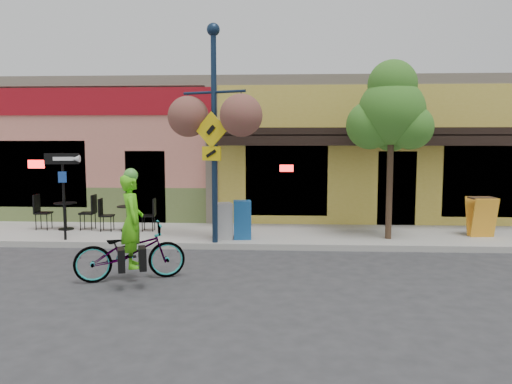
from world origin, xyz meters
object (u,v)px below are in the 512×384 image
at_px(bicycle, 130,252).
at_px(street_tree, 391,149).
at_px(cyclist_rider, 132,234).
at_px(one_way_sign, 64,197).
at_px(lamp_post, 214,135).
at_px(building, 254,150).
at_px(newspaper_box_grey, 223,221).
at_px(newspaper_box_blue, 242,220).

distance_m(bicycle, street_tree, 6.79).
bearing_deg(cyclist_rider, one_way_sign, 21.99).
bearing_deg(lamp_post, one_way_sign, -159.85).
bearing_deg(lamp_post, building, 107.20).
bearing_deg(street_tree, cyclist_rider, -147.35).
distance_m(one_way_sign, newspaper_box_grey, 3.97).
bearing_deg(one_way_sign, building, 49.30).
bearing_deg(newspaper_box_grey, building, 67.93).
xyz_separation_m(bicycle, newspaper_box_grey, (1.36, 3.21, 0.07)).
height_order(building, newspaper_box_blue, building).
bearing_deg(bicycle, building, -30.15).
xyz_separation_m(bicycle, lamp_post, (1.22, 2.80, 2.21)).
height_order(building, bicycle, building).
distance_m(lamp_post, street_tree, 4.37).
xyz_separation_m(newspaper_box_blue, newspaper_box_grey, (-0.48, -0.06, -0.03)).
bearing_deg(newspaper_box_grey, bicycle, -131.49).
relative_size(cyclist_rider, newspaper_box_grey, 1.92).
relative_size(newspaper_box_blue, street_tree, 0.21).
relative_size(building, newspaper_box_grey, 19.99).
bearing_deg(bicycle, lamp_post, -43.31).
relative_size(bicycle, newspaper_box_grey, 2.24).
distance_m(cyclist_rider, street_tree, 6.66).
xyz_separation_m(lamp_post, newspaper_box_grey, (0.14, 0.41, -2.14)).
height_order(bicycle, newspaper_box_grey, bicycle).
bearing_deg(cyclist_rider, lamp_post, -42.45).
bearing_deg(one_way_sign, newspaper_box_grey, -3.63).
height_order(building, lamp_post, lamp_post).
distance_m(lamp_post, newspaper_box_grey, 2.19).
relative_size(one_way_sign, street_tree, 0.48).
relative_size(cyclist_rider, lamp_post, 0.34).
bearing_deg(cyclist_rider, building, -29.86).
distance_m(cyclist_rider, newspaper_box_blue, 3.74).
bearing_deg(building, street_tree, -58.59).
bearing_deg(newspaper_box_blue, one_way_sign, 178.81).
distance_m(bicycle, newspaper_box_blue, 3.76).
relative_size(building, one_way_sign, 8.45).
bearing_deg(newspaper_box_grey, one_way_sign, 165.97).
xyz_separation_m(lamp_post, street_tree, (4.30, 0.70, -0.36)).
distance_m(building, bicycle, 9.96).
relative_size(building, street_tree, 4.06).
height_order(bicycle, newspaper_box_blue, newspaper_box_blue).
xyz_separation_m(bicycle, newspaper_box_blue, (1.84, 3.28, 0.09)).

